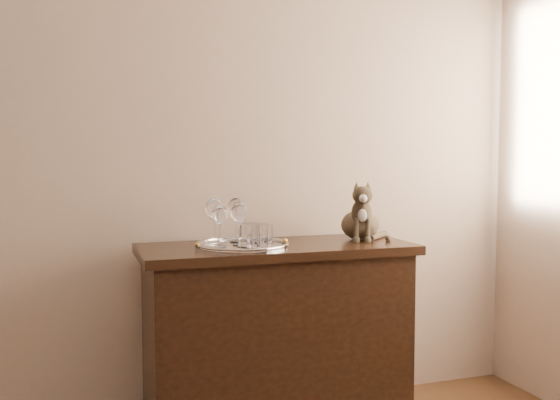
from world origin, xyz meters
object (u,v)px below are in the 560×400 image
at_px(tumbler_a, 257,235).
at_px(cat, 360,210).
at_px(sideboard, 277,339).
at_px(wine_glass_c, 220,226).
at_px(wine_glass_d, 239,224).
at_px(tray, 242,246).
at_px(wine_glass_a, 214,221).
at_px(tumbler_b, 249,235).
at_px(tumbler_c, 265,234).
at_px(wine_glass_b, 236,220).

xyz_separation_m(tumbler_a, cat, (0.54, 0.13, 0.08)).
xyz_separation_m(sideboard, wine_glass_c, (-0.26, -0.04, 0.52)).
relative_size(wine_glass_d, tumbler_a, 1.93).
distance_m(tray, wine_glass_d, 0.10).
xyz_separation_m(wine_glass_a, wine_glass_c, (-0.00, -0.10, -0.01)).
distance_m(wine_glass_d, cat, 0.61).
distance_m(tumbler_b, tumbler_c, 0.13).
distance_m(wine_glass_a, tumbler_c, 0.23).
xyz_separation_m(wine_glass_b, wine_glass_c, (-0.10, -0.12, -0.01)).
bearing_deg(wine_glass_d, tray, 26.27).
bearing_deg(tumbler_b, wine_glass_a, 125.28).
xyz_separation_m(wine_glass_b, tumbler_c, (0.10, -0.09, -0.06)).
bearing_deg(tumbler_b, tumbler_a, -0.15).
bearing_deg(cat, tumbler_b, -146.38).
relative_size(sideboard, tray, 3.00).
relative_size(wine_glass_b, tumbler_a, 2.04).
relative_size(sideboard, wine_glass_d, 6.44).
distance_m(tumbler_a, tumbler_b, 0.04).
height_order(wine_glass_d, tumbler_c, wine_glass_d).
height_order(wine_glass_a, tumbler_c, wine_glass_a).
height_order(sideboard, wine_glass_b, wine_glass_b).
distance_m(wine_glass_c, tumbler_a, 0.16).
bearing_deg(wine_glass_a, tray, -39.77).
distance_m(sideboard, tumbler_a, 0.50).
bearing_deg(tumbler_a, tray, 123.65).
distance_m(sideboard, cat, 0.71).
height_order(wine_glass_a, wine_glass_c, wine_glass_a).
bearing_deg(wine_glass_d, wine_glass_a, 133.46).
height_order(wine_glass_d, tumbler_a, wine_glass_d).
bearing_deg(tumbler_c, sideboard, 7.70).
distance_m(wine_glass_a, tumbler_b, 0.20).
relative_size(tray, tumbler_b, 3.98).
xyz_separation_m(wine_glass_c, tumbler_b, (0.11, -0.05, -0.04)).
bearing_deg(tumbler_a, wine_glass_d, 134.23).
bearing_deg(tumbler_c, wine_glass_c, -171.63).
distance_m(sideboard, tumbler_c, 0.48).
bearing_deg(tray, wine_glass_c, -171.29).
bearing_deg(wine_glass_a, wine_glass_b, 11.92).
bearing_deg(cat, wine_glass_a, -161.18).
xyz_separation_m(sideboard, tumbler_c, (-0.06, -0.01, 0.47)).
height_order(tray, wine_glass_c, wine_glass_c).
distance_m(tray, tumbler_b, 0.09).
bearing_deg(wine_glass_d, cat, 6.52).
relative_size(tray, wine_glass_c, 2.26).
xyz_separation_m(wine_glass_a, tumbler_b, (0.11, -0.16, -0.05)).
xyz_separation_m(tray, wine_glass_d, (-0.01, -0.01, 0.10)).
relative_size(tray, wine_glass_a, 2.01).
height_order(sideboard, wine_glass_c, wine_glass_c).
bearing_deg(tray, wine_glass_d, -153.73).
relative_size(wine_glass_d, tumbler_c, 2.29).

